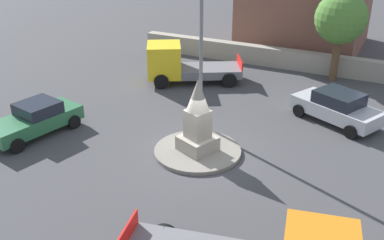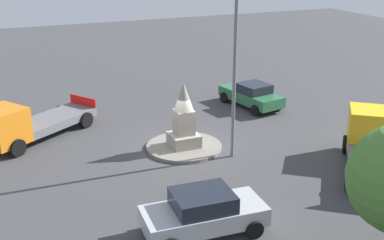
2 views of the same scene
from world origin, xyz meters
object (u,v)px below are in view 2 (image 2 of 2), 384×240
Objects in this scene: truck_yellow_waiting at (372,142)px; car_silver_approaching at (204,212)px; streetlamp at (235,51)px; monument at (184,119)px; truck_orange_passing at (25,124)px; car_green_parked_right at (251,95)px.

car_silver_approaching is at bearing 102.59° from truck_yellow_waiting.
streetlamp is at bearing -36.11° from car_silver_approaching.
monument is 7.91m from truck_orange_passing.
car_silver_approaching is (-11.30, 8.27, 0.05)m from car_green_parked_right.
monument is 0.57× the size of truck_yellow_waiting.
car_green_parked_right is (4.31, -6.15, -0.78)m from monument.
car_silver_approaching is 9.35m from truck_yellow_waiting.
car_silver_approaching is at bearing 143.79° from car_green_parked_right.
car_silver_approaching is (-6.99, 2.12, -0.74)m from monument.
streetlamp reaches higher than car_green_parked_right.
monument is at bearing -118.29° from truck_orange_passing.
truck_orange_passing is (3.74, 6.95, -0.54)m from monument.
truck_orange_passing is at bearing 92.49° from car_green_parked_right.
monument is at bearing 125.04° from car_green_parked_right.
car_green_parked_right is at bearing -36.30° from streetlamp.
streetlamp is 1.34× the size of truck_orange_passing.
monument is at bearing 44.94° from streetlamp.
truck_orange_passing is (10.73, 4.83, 0.20)m from car_silver_approaching.
truck_yellow_waiting reaches higher than truck_orange_passing.
car_green_parked_right is 0.72× the size of truck_orange_passing.
streetlamp is at bearing -122.22° from truck_orange_passing.
monument is 7.34m from car_silver_approaching.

